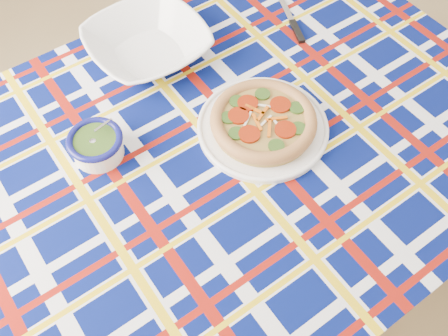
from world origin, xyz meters
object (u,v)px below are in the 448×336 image
object	(u,v)px
main_focaccia_plate	(263,121)
dining_table	(192,182)
pesto_bowl	(96,144)
serving_bowl	(148,44)

from	to	relation	value
main_focaccia_plate	dining_table	bearing A→B (deg)	-163.21
main_focaccia_plate	pesto_bowl	world-z (taller)	pesto_bowl
dining_table	serving_bowl	distance (m)	0.39
pesto_bowl	serving_bowl	size ratio (longest dim) A/B	0.41
pesto_bowl	main_focaccia_plate	bearing A→B (deg)	-3.15
serving_bowl	pesto_bowl	bearing A→B (deg)	-119.18
main_focaccia_plate	serving_bowl	xyz separation A→B (m)	(-0.22, 0.31, 0.01)
dining_table	serving_bowl	size ratio (longest dim) A/B	6.24
pesto_bowl	serving_bowl	world-z (taller)	same
dining_table	main_focaccia_plate	size ratio (longest dim) A/B	5.94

